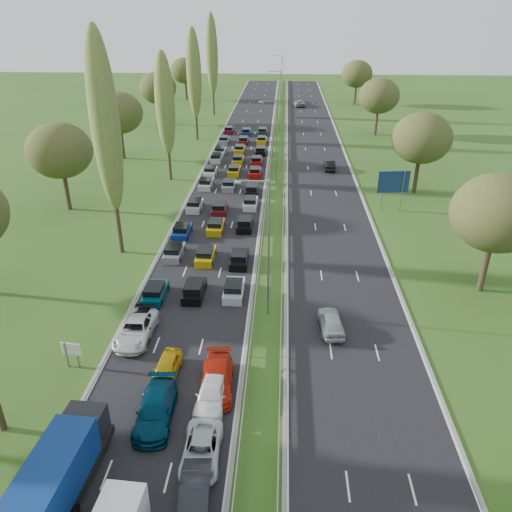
# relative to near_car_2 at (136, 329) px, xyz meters

# --- Properties ---
(ground) EXTENTS (260.00, 260.00, 0.00)m
(ground) POSITION_rel_near_car_2_xyz_m (10.28, 41.13, -0.80)
(ground) COLOR #2D5119
(ground) RESTS_ON ground
(near_carriageway) EXTENTS (10.50, 215.00, 0.04)m
(near_carriageway) POSITION_rel_near_car_2_xyz_m (3.53, 43.63, -0.80)
(near_carriageway) COLOR black
(near_carriageway) RESTS_ON ground
(far_carriageway) EXTENTS (10.50, 215.00, 0.04)m
(far_carriageway) POSITION_rel_near_car_2_xyz_m (17.03, 43.63, -0.80)
(far_carriageway) COLOR black
(far_carriageway) RESTS_ON ground
(central_reservation) EXTENTS (2.36, 215.00, 0.32)m
(central_reservation) POSITION_rel_near_car_2_xyz_m (10.28, 43.63, -0.25)
(central_reservation) COLOR gray
(central_reservation) RESTS_ON ground
(lamp_columns) EXTENTS (0.18, 140.18, 12.00)m
(lamp_columns) POSITION_rel_near_car_2_xyz_m (10.28, 39.13, 5.20)
(lamp_columns) COLOR gray
(lamp_columns) RESTS_ON ground
(poplar_row) EXTENTS (2.80, 127.80, 22.44)m
(poplar_row) POSITION_rel_near_car_2_xyz_m (-5.72, 29.30, 11.59)
(poplar_row) COLOR #2D2116
(poplar_row) RESTS_ON ground
(woodland_left) EXTENTS (8.00, 166.00, 11.10)m
(woodland_left) POSITION_rel_near_car_2_xyz_m (-16.22, 23.76, 6.88)
(woodland_left) COLOR #2D2116
(woodland_left) RESTS_ON ground
(woodland_right) EXTENTS (8.00, 153.00, 11.10)m
(woodland_right) POSITION_rel_near_car_2_xyz_m (29.78, 27.80, 6.88)
(woodland_right) COLOR #2D2116
(woodland_right) RESTS_ON ground
(traffic_queue_fill) EXTENTS (9.12, 69.18, 0.80)m
(traffic_queue_fill) POSITION_rel_near_car_2_xyz_m (3.52, 38.59, -0.36)
(traffic_queue_fill) COLOR #053F4C
(traffic_queue_fill) RESTS_ON ground
(near_car_2) EXTENTS (2.64, 5.63, 1.56)m
(near_car_2) POSITION_rel_near_car_2_xyz_m (0.00, 0.00, 0.00)
(near_car_2) COLOR silver
(near_car_2) RESTS_ON near_carriageway
(near_car_3) EXTENTS (2.25, 5.02, 1.43)m
(near_car_3) POSITION_rel_near_car_2_xyz_m (0.22, 0.40, -0.07)
(near_car_3) COLOR black
(near_car_3) RESTS_ON near_carriageway
(near_car_7) EXTENTS (2.44, 5.58, 1.60)m
(near_car_7) POSITION_rel_near_car_2_xyz_m (3.62, -8.53, 0.02)
(near_car_7) COLOR #042C46
(near_car_7) RESTS_ON near_carriageway
(near_car_8) EXTENTS (1.79, 4.08, 1.36)m
(near_car_8) POSITION_rel_near_car_2_xyz_m (3.41, -4.34, -0.10)
(near_car_8) COLOR #BB930C
(near_car_8) RESTS_ON near_carriageway
(near_car_9) EXTENTS (1.91, 4.61, 1.48)m
(near_car_9) POSITION_rel_near_car_2_xyz_m (7.10, -14.54, -0.04)
(near_car_9) COLOR black
(near_car_9) RESTS_ON near_carriageway
(near_car_10) EXTENTS (2.26, 4.76, 1.31)m
(near_car_10) POSITION_rel_near_car_2_xyz_m (6.98, -11.48, -0.12)
(near_car_10) COLOR silver
(near_car_10) RESTS_ON near_carriageway
(near_car_11) EXTENTS (2.51, 5.46, 1.54)m
(near_car_11) POSITION_rel_near_car_2_xyz_m (7.15, -5.42, -0.01)
(near_car_11) COLOR #B81E0B
(near_car_11) RESTS_ON near_carriageway
(near_car_12) EXTENTS (2.19, 4.83, 1.61)m
(near_car_12) POSITION_rel_near_car_2_xyz_m (6.98, -6.81, 0.03)
(near_car_12) COLOR white
(near_car_12) RESTS_ON near_carriageway
(far_car_0) EXTENTS (2.16, 4.61, 1.53)m
(far_car_0) POSITION_rel_near_car_2_xyz_m (15.47, 1.99, -0.02)
(far_car_0) COLOR #9FA4A9
(far_car_0) RESTS_ON far_carriageway
(far_car_1) EXTENTS (1.72, 4.73, 1.55)m
(far_car_1) POSITION_rel_near_car_2_xyz_m (18.67, 46.52, -0.00)
(far_car_1) COLOR black
(far_car_1) RESTS_ON far_carriageway
(far_car_2) EXTENTS (3.11, 5.91, 1.58)m
(far_car_2) POSITION_rel_near_car_2_xyz_m (15.07, 102.59, 0.01)
(far_car_2) COLOR gray
(far_car_2) RESTS_ON far_carriageway
(blue_lorry) EXTENTS (2.32, 8.34, 3.52)m
(blue_lorry) POSITION_rel_near_car_2_xyz_m (0.08, -14.21, 1.04)
(blue_lorry) COLOR black
(blue_lorry) RESTS_ON near_carriageway
(info_sign) EXTENTS (1.50, 0.27, 2.10)m
(info_sign) POSITION_rel_near_car_2_xyz_m (-3.62, -3.74, 0.57)
(info_sign) COLOR gray
(info_sign) RESTS_ON ground
(direction_sign) EXTENTS (3.98, 0.56, 5.20)m
(direction_sign) POSITION_rel_near_car_2_xyz_m (25.18, 29.08, 2.77)
(direction_sign) COLOR gray
(direction_sign) RESTS_ON ground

